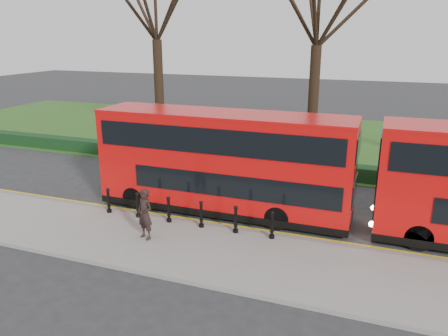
% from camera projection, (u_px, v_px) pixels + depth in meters
% --- Properties ---
extents(ground, '(120.00, 120.00, 0.00)m').
position_uv_depth(ground, '(219.00, 218.00, 17.88)').
color(ground, '#28282B').
rests_on(ground, ground).
extents(pavement, '(60.00, 4.00, 0.15)m').
position_uv_depth(pavement, '(189.00, 248.00, 15.16)').
color(pavement, gray).
rests_on(pavement, ground).
extents(kerb, '(60.00, 0.25, 0.16)m').
position_uv_depth(kerb, '(210.00, 226.00, 16.96)').
color(kerb, slate).
rests_on(kerb, ground).
extents(grass_verge, '(60.00, 18.00, 0.06)m').
position_uv_depth(grass_verge, '(294.00, 139.00, 31.32)').
color(grass_verge, '#2C531B').
rests_on(grass_verge, ground).
extents(hedge, '(60.00, 0.90, 0.80)m').
position_uv_depth(hedge, '(263.00, 164.00, 23.86)').
color(hedge, black).
rests_on(hedge, ground).
extents(yellow_line_outer, '(60.00, 0.10, 0.01)m').
position_uv_depth(yellow_line_outer, '(213.00, 224.00, 17.25)').
color(yellow_line_outer, yellow).
rests_on(yellow_line_outer, ground).
extents(yellow_line_inner, '(60.00, 0.10, 0.01)m').
position_uv_depth(yellow_line_inner, '(215.00, 222.00, 17.43)').
color(yellow_line_inner, yellow).
rests_on(yellow_line_inner, ground).
extents(tree_left, '(8.01, 8.01, 12.52)m').
position_uv_depth(tree_left, '(155.00, 2.00, 26.82)').
color(tree_left, black).
rests_on(tree_left, ground).
extents(tree_mid, '(7.71, 7.71, 12.04)m').
position_uv_depth(tree_mid, '(319.00, 4.00, 23.61)').
color(tree_mid, black).
rests_on(tree_mid, ground).
extents(bollard_row, '(7.06, 0.15, 1.00)m').
position_uv_depth(bollard_row, '(185.00, 212.00, 16.77)').
color(bollard_row, black).
rests_on(bollard_row, pavement).
extents(bus_lead, '(10.56, 2.43, 4.20)m').
position_uv_depth(bus_lead, '(223.00, 163.00, 18.01)').
color(bus_lead, red).
rests_on(bus_lead, ground).
extents(pedestrian, '(0.79, 0.64, 1.87)m').
position_uv_depth(pedestrian, '(145.00, 214.00, 15.50)').
color(pedestrian, black).
rests_on(pedestrian, pavement).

